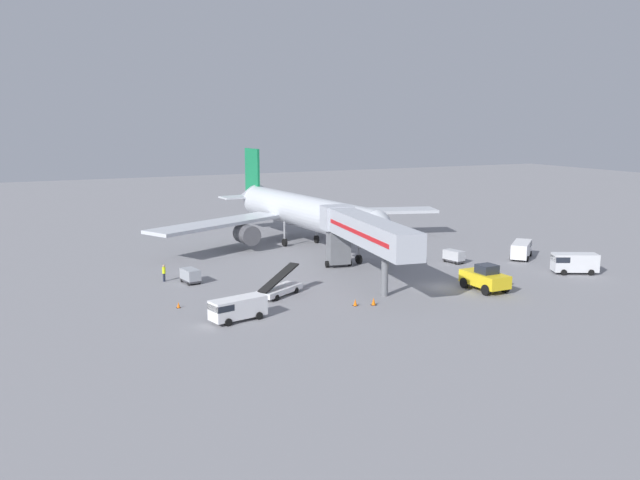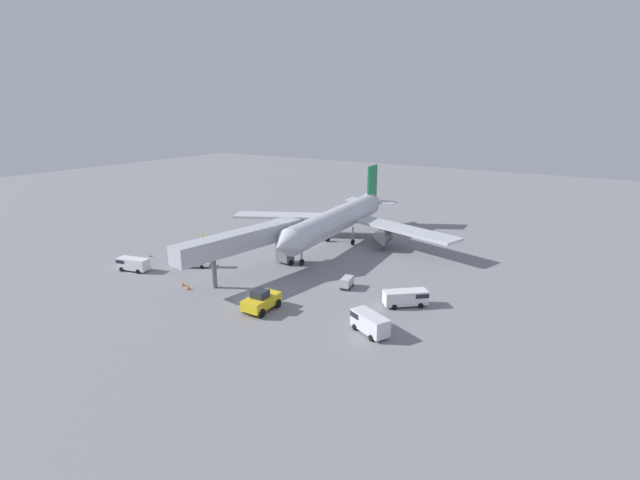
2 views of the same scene
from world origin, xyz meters
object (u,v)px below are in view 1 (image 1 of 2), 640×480
Objects in this scene: pushback_tug at (485,278)px; ground_crew_worker_foreground at (164,273)px; service_van_outer_left at (521,249)px; baggage_cart_far_left at (454,256)px; safety_cone_alpha at (374,301)px; safety_cone_bravo at (355,303)px; service_van_mid_center at (236,308)px; belt_loader_truck at (279,288)px; service_van_mid_left at (574,262)px; jet_bridge at (362,232)px; safety_cone_charlie at (178,305)px; baggage_cart_mid_right at (190,275)px; airplane_at_gate at (302,212)px.

pushback_tug is 2.81× the size of ground_crew_worker_foreground.
baggage_cart_far_left is at bearing 172.17° from service_van_outer_left.
safety_cone_bravo is (-1.69, 0.52, -0.03)m from safety_cone_alpha.
ground_crew_worker_foreground is (-43.78, 6.95, -0.21)m from service_van_outer_left.
pushback_tug is 0.98× the size of service_van_mid_center.
pushback_tug is 21.18m from belt_loader_truck.
service_van_mid_left is 40.55m from service_van_mid_center.
jet_bridge is 11.01m from safety_cone_bravo.
pushback_tug is at bearing -13.19° from safety_cone_charlie.
ground_crew_worker_foreground is at bearing 84.28° from safety_cone_charlie.
safety_cone_bravo is at bearing -177.57° from service_van_mid_left.
baggage_cart_mid_right is at bearing 156.66° from jet_bridge.
belt_loader_truck is at bearing -118.89° from airplane_at_gate.
safety_cone_alpha is at bearing -48.62° from ground_crew_worker_foreground.
safety_cone_charlie is (-44.88, -4.02, -0.91)m from service_van_outer_left.
airplane_at_gate is 25.09m from baggage_cart_mid_right.
safety_cone_charlie is at bearing 157.53° from safety_cone_alpha.
airplane_at_gate is 24.21× the size of ground_crew_worker_foreground.
belt_loader_truck reaches higher than safety_cone_alpha.
service_van_mid_left is at bearing 2.43° from safety_cone_bravo.
service_van_mid_center is at bearing -178.72° from service_van_mid_left.
service_van_mid_center is 17.32m from ground_crew_worker_foreground.
airplane_at_gate is at bearing 102.33° from pushback_tug.
belt_loader_truck is at bearing -171.16° from jet_bridge.
ground_crew_worker_foreground reaches higher than safety_cone_bravo.
pushback_tug reaches higher than safety_cone_charlie.
jet_bridge is 10.71m from safety_cone_alpha.
baggage_cart_far_left is 1.02× the size of baggage_cart_mid_right.
belt_loader_truck is at bearing 133.76° from safety_cone_alpha.
service_van_outer_left is (0.70, 9.28, -0.12)m from service_van_mid_left.
ground_crew_worker_foreground is at bearing 154.41° from jet_bridge.
baggage_cart_mid_right is at bearing 173.12° from service_van_outer_left.
service_van_outer_left is 41.68m from baggage_cart_mid_right.
safety_cone_charlie is (-16.94, 7.01, -0.08)m from safety_cone_alpha.
service_van_mid_center is 1.92× the size of baggage_cart_far_left.
belt_loader_truck is 14.15m from ground_crew_worker_foreground.
safety_cone_alpha is at bearing -22.47° from safety_cone_charlie.
ground_crew_worker_foreground reaches higher than safety_cone_charlie.
baggage_cart_far_left reaches higher than safety_cone_alpha.
baggage_cart_far_left is 4.84× the size of safety_cone_charlie.
service_van_outer_left is at bearing 5.44° from jet_bridge.
jet_bridge is 16.03m from baggage_cart_far_left.
jet_bridge is 8.10× the size of baggage_cart_far_left.
baggage_cart_far_left is at bearing 33.79° from safety_cone_alpha.
jet_bridge is 4.20× the size of service_van_mid_left.
safety_cone_charlie is at bearing -179.48° from belt_loader_truck.
service_van_outer_left is at bearing -9.02° from ground_crew_worker_foreground.
safety_cone_alpha is (13.44, -16.02, -0.49)m from baggage_cart_mid_right.
safety_cone_alpha is (15.84, -17.98, -0.63)m from ground_crew_worker_foreground.
pushback_tug reaches higher than safety_cone_bravo.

